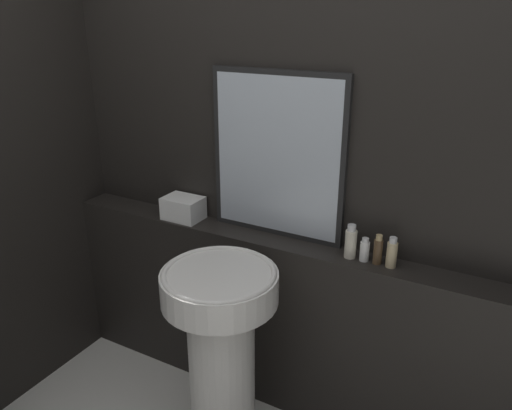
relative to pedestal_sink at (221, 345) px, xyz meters
name	(u,v)px	position (x,y,z in m)	size (l,w,h in m)	color
wall_back	(280,169)	(0.02, 0.53, 0.68)	(8.00, 0.06, 2.50)	black
vanity_counter	(267,319)	(0.02, 0.41, -0.10)	(2.31, 0.18, 0.93)	black
pedestal_sink	(221,345)	(0.00, 0.00, 0.00)	(0.50, 0.50, 0.95)	silver
mirror	(277,156)	(0.03, 0.48, 0.76)	(0.67, 0.03, 0.79)	black
towel_stack	(183,208)	(-0.48, 0.41, 0.42)	(0.20, 0.15, 0.12)	white
shampoo_bottle	(351,242)	(0.43, 0.41, 0.43)	(0.05, 0.05, 0.16)	beige
conditioner_bottle	(365,250)	(0.50, 0.41, 0.41)	(0.04, 0.04, 0.11)	white
lotion_bottle	(378,250)	(0.55, 0.41, 0.42)	(0.04, 0.04, 0.14)	#4C3823
body_wash_bottle	(392,253)	(0.61, 0.41, 0.43)	(0.05, 0.05, 0.14)	#C6B284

